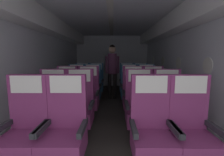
# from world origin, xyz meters

# --- Properties ---
(ground) EXTENTS (3.41, 7.12, 0.02)m
(ground) POSITION_xyz_m (0.00, 3.36, -0.01)
(ground) COLOR #3D3833
(fuselage_shell) EXTENTS (3.29, 6.77, 2.29)m
(fuselage_shell) POSITION_xyz_m (0.00, 3.62, 1.64)
(fuselage_shell) COLOR silver
(fuselage_shell) RESTS_ON ground
(seat_a_left_window) EXTENTS (0.48, 0.48, 1.11)m
(seat_a_left_window) POSITION_xyz_m (-0.94, 1.40, 0.47)
(seat_a_left_window) COLOR #38383D
(seat_a_left_window) RESTS_ON ground
(seat_a_left_aisle) EXTENTS (0.48, 0.48, 1.11)m
(seat_a_left_aisle) POSITION_xyz_m (-0.49, 1.41, 0.47)
(seat_a_left_aisle) COLOR #38383D
(seat_a_left_aisle) RESTS_ON ground
(seat_a_right_aisle) EXTENTS (0.48, 0.48, 1.11)m
(seat_a_right_aisle) POSITION_xyz_m (0.94, 1.40, 0.47)
(seat_a_right_aisle) COLOR #38383D
(seat_a_right_aisle) RESTS_ON ground
(seat_a_right_window) EXTENTS (0.48, 0.48, 1.11)m
(seat_a_right_window) POSITION_xyz_m (0.49, 1.41, 0.47)
(seat_a_right_window) COLOR #38383D
(seat_a_right_window) RESTS_ON ground
(seat_b_left_window) EXTENTS (0.48, 0.48, 1.11)m
(seat_b_left_window) POSITION_xyz_m (-0.95, 2.23, 0.47)
(seat_b_left_window) COLOR #38383D
(seat_b_left_window) RESTS_ON ground
(seat_b_left_aisle) EXTENTS (0.48, 0.48, 1.11)m
(seat_b_left_aisle) POSITION_xyz_m (-0.50, 2.23, 0.47)
(seat_b_left_aisle) COLOR #38383D
(seat_b_left_aisle) RESTS_ON ground
(seat_b_right_aisle) EXTENTS (0.48, 0.48, 1.11)m
(seat_b_right_aisle) POSITION_xyz_m (0.95, 2.22, 0.47)
(seat_b_right_aisle) COLOR #38383D
(seat_b_right_aisle) RESTS_ON ground
(seat_b_right_window) EXTENTS (0.48, 0.48, 1.11)m
(seat_b_right_window) POSITION_xyz_m (0.49, 2.23, 0.47)
(seat_b_right_window) COLOR #38383D
(seat_b_right_window) RESTS_ON ground
(seat_c_left_window) EXTENTS (0.48, 0.48, 1.11)m
(seat_c_left_window) POSITION_xyz_m (-0.95, 3.04, 0.47)
(seat_c_left_window) COLOR #38383D
(seat_c_left_window) RESTS_ON ground
(seat_c_left_aisle) EXTENTS (0.48, 0.48, 1.11)m
(seat_c_left_aisle) POSITION_xyz_m (-0.49, 3.04, 0.47)
(seat_c_left_aisle) COLOR #38383D
(seat_c_left_aisle) RESTS_ON ground
(seat_c_right_aisle) EXTENTS (0.48, 0.48, 1.11)m
(seat_c_right_aisle) POSITION_xyz_m (0.93, 3.05, 0.47)
(seat_c_right_aisle) COLOR #38383D
(seat_c_right_aisle) RESTS_ON ground
(seat_c_right_window) EXTENTS (0.48, 0.48, 1.11)m
(seat_c_right_window) POSITION_xyz_m (0.50, 3.05, 0.47)
(seat_c_right_window) COLOR #38383D
(seat_c_right_window) RESTS_ON ground
(seat_d_left_window) EXTENTS (0.48, 0.48, 1.11)m
(seat_d_left_window) POSITION_xyz_m (-0.94, 3.87, 0.47)
(seat_d_left_window) COLOR #38383D
(seat_d_left_window) RESTS_ON ground
(seat_d_left_aisle) EXTENTS (0.48, 0.48, 1.11)m
(seat_d_left_aisle) POSITION_xyz_m (-0.50, 3.86, 0.47)
(seat_d_left_aisle) COLOR #38383D
(seat_d_left_aisle) RESTS_ON ground
(seat_d_right_aisle) EXTENTS (0.48, 0.48, 1.11)m
(seat_d_right_aisle) POSITION_xyz_m (0.95, 3.86, 0.47)
(seat_d_right_aisle) COLOR #38383D
(seat_d_right_aisle) RESTS_ON ground
(seat_d_right_window) EXTENTS (0.48, 0.48, 1.11)m
(seat_d_right_window) POSITION_xyz_m (0.49, 3.86, 0.47)
(seat_d_right_window) COLOR #38383D
(seat_d_right_window) RESTS_ON ground
(seat_e_left_window) EXTENTS (0.48, 0.48, 1.11)m
(seat_e_left_window) POSITION_xyz_m (-0.94, 4.68, 0.47)
(seat_e_left_window) COLOR #38383D
(seat_e_left_window) RESTS_ON ground
(seat_e_left_aisle) EXTENTS (0.48, 0.48, 1.11)m
(seat_e_left_aisle) POSITION_xyz_m (-0.49, 4.68, 0.47)
(seat_e_left_aisle) COLOR #38383D
(seat_e_left_aisle) RESTS_ON ground
(seat_e_right_aisle) EXTENTS (0.48, 0.48, 1.11)m
(seat_e_right_aisle) POSITION_xyz_m (0.94, 4.68, 0.47)
(seat_e_right_aisle) COLOR #38383D
(seat_e_right_aisle) RESTS_ON ground
(seat_e_right_window) EXTENTS (0.48, 0.48, 1.11)m
(seat_e_right_window) POSITION_xyz_m (0.50, 4.69, 0.47)
(seat_e_right_window) COLOR #38383D
(seat_e_right_window) RESTS_ON ground
(flight_attendant) EXTENTS (0.43, 0.28, 1.67)m
(flight_attendant) POSITION_xyz_m (0.03, 4.50, 1.04)
(flight_attendant) COLOR black
(flight_attendant) RESTS_ON ground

